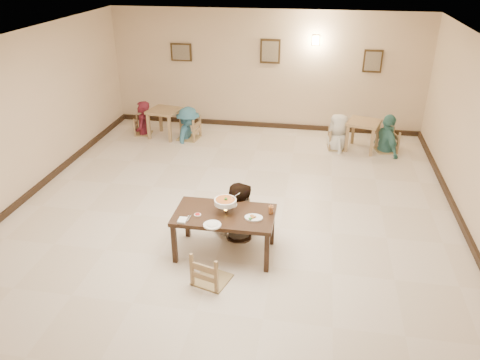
% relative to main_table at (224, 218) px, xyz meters
% --- Properties ---
extents(floor, '(10.00, 10.00, 0.00)m').
position_rel_main_table_xyz_m(floor, '(-0.11, 0.86, -0.63)').
color(floor, beige).
rests_on(floor, ground).
extents(ceiling, '(10.00, 10.00, 0.00)m').
position_rel_main_table_xyz_m(ceiling, '(-0.11, 0.86, 2.37)').
color(ceiling, white).
rests_on(ceiling, wall_back).
extents(wall_back, '(10.00, 0.00, 10.00)m').
position_rel_main_table_xyz_m(wall_back, '(-0.11, 5.86, 0.87)').
color(wall_back, beige).
rests_on(wall_back, floor).
extents(wall_left, '(0.00, 10.00, 10.00)m').
position_rel_main_table_xyz_m(wall_left, '(-4.11, 0.86, 0.87)').
color(wall_left, beige).
rests_on(wall_left, floor).
extents(baseboard_back, '(8.00, 0.06, 0.12)m').
position_rel_main_table_xyz_m(baseboard_back, '(-0.11, 5.83, -0.57)').
color(baseboard_back, black).
rests_on(baseboard_back, floor).
extents(baseboard_left, '(0.06, 10.00, 0.12)m').
position_rel_main_table_xyz_m(baseboard_left, '(-4.08, 0.86, -0.57)').
color(baseboard_left, black).
rests_on(baseboard_left, floor).
extents(baseboard_right, '(0.06, 10.00, 0.12)m').
position_rel_main_table_xyz_m(baseboard_right, '(3.86, 0.86, -0.57)').
color(baseboard_right, black).
rests_on(baseboard_right, floor).
extents(picture_a, '(0.55, 0.04, 0.45)m').
position_rel_main_table_xyz_m(picture_a, '(-2.31, 5.81, 1.27)').
color(picture_a, '#322311').
rests_on(picture_a, wall_back).
extents(picture_b, '(0.50, 0.04, 0.60)m').
position_rel_main_table_xyz_m(picture_b, '(-0.01, 5.81, 1.37)').
color(picture_b, '#322311').
rests_on(picture_b, wall_back).
extents(picture_c, '(0.45, 0.04, 0.55)m').
position_rel_main_table_xyz_m(picture_c, '(2.49, 5.81, 1.22)').
color(picture_c, '#322311').
rests_on(picture_c, wall_back).
extents(wall_sconce, '(0.16, 0.05, 0.22)m').
position_rel_main_table_xyz_m(wall_sconce, '(1.09, 5.82, 1.67)').
color(wall_sconce, '#FFD88C').
rests_on(wall_sconce, wall_back).
extents(main_table, '(1.52, 0.86, 0.71)m').
position_rel_main_table_xyz_m(main_table, '(0.00, 0.00, 0.00)').
color(main_table, '#321D10').
rests_on(main_table, floor).
extents(chair_far, '(0.42, 0.42, 0.90)m').
position_rel_main_table_xyz_m(chair_far, '(0.12, 0.72, -0.18)').
color(chair_far, tan).
rests_on(chair_far, floor).
extents(chair_near, '(0.47, 0.47, 1.00)m').
position_rel_main_table_xyz_m(chair_near, '(-0.05, -0.71, -0.13)').
color(chair_near, tan).
rests_on(chair_near, floor).
extents(main_diner, '(0.95, 0.77, 1.85)m').
position_rel_main_table_xyz_m(main_diner, '(0.09, 0.60, 0.30)').
color(main_diner, gray).
rests_on(main_diner, floor).
extents(curry_warmer, '(0.38, 0.34, 0.30)m').
position_rel_main_table_xyz_m(curry_warmer, '(0.01, 0.04, 0.26)').
color(curry_warmer, silver).
rests_on(curry_warmer, main_table).
extents(rice_plate_far, '(0.29, 0.29, 0.07)m').
position_rel_main_table_xyz_m(rice_plate_far, '(0.00, 0.25, 0.09)').
color(rice_plate_far, white).
rests_on(rice_plate_far, main_table).
extents(rice_plate_near, '(0.26, 0.26, 0.06)m').
position_rel_main_table_xyz_m(rice_plate_near, '(-0.10, -0.37, 0.09)').
color(rice_plate_near, white).
rests_on(rice_plate_near, main_table).
extents(fried_plate, '(0.27, 0.27, 0.06)m').
position_rel_main_table_xyz_m(fried_plate, '(0.46, -0.07, 0.10)').
color(fried_plate, white).
rests_on(fried_plate, main_table).
extents(chili_dish, '(0.10, 0.10, 0.02)m').
position_rel_main_table_xyz_m(chili_dish, '(-0.38, -0.12, 0.09)').
color(chili_dish, white).
rests_on(chili_dish, main_table).
extents(napkin_cutlery, '(0.15, 0.25, 0.03)m').
position_rel_main_table_xyz_m(napkin_cutlery, '(-0.56, -0.32, 0.09)').
color(napkin_cutlery, white).
rests_on(napkin_cutlery, main_table).
extents(drink_glass, '(0.07, 0.07, 0.14)m').
position_rel_main_table_xyz_m(drink_glass, '(0.69, 0.12, 0.15)').
color(drink_glass, white).
rests_on(drink_glass, main_table).
extents(bg_table_left, '(0.84, 0.84, 0.71)m').
position_rel_main_table_xyz_m(bg_table_left, '(-2.50, 4.70, -0.05)').
color(bg_table_left, '#A18057').
rests_on(bg_table_left, floor).
extents(bg_table_right, '(0.87, 0.87, 0.70)m').
position_rel_main_table_xyz_m(bg_table_right, '(2.35, 4.68, -0.06)').
color(bg_table_right, '#A18057').
rests_on(bg_table_right, floor).
extents(bg_chair_ll, '(0.41, 0.41, 0.86)m').
position_rel_main_table_xyz_m(bg_chair_ll, '(-3.11, 4.77, -0.20)').
color(bg_chair_ll, tan).
rests_on(bg_chair_ll, floor).
extents(bg_chair_lr, '(0.50, 0.50, 1.07)m').
position_rel_main_table_xyz_m(bg_chair_lr, '(-1.88, 4.67, -0.10)').
color(bg_chair_lr, tan).
rests_on(bg_chair_lr, floor).
extents(bg_chair_rl, '(0.43, 0.43, 0.91)m').
position_rel_main_table_xyz_m(bg_chair_rl, '(1.78, 4.65, -0.18)').
color(bg_chair_rl, tan).
rests_on(bg_chair_rl, floor).
extents(bg_chair_rr, '(0.46, 0.46, 0.97)m').
position_rel_main_table_xyz_m(bg_chair_rr, '(2.92, 4.69, -0.15)').
color(bg_chair_rr, tan).
rests_on(bg_chair_rr, floor).
extents(bg_diner_a, '(0.51, 0.69, 1.73)m').
position_rel_main_table_xyz_m(bg_diner_a, '(-3.11, 4.77, 0.23)').
color(bg_diner_a, maroon).
rests_on(bg_diner_a, floor).
extents(bg_diner_b, '(0.63, 1.06, 1.62)m').
position_rel_main_table_xyz_m(bg_diner_b, '(-1.88, 4.67, 0.18)').
color(bg_diner_b, teal).
rests_on(bg_diner_b, floor).
extents(bg_diner_c, '(0.69, 0.91, 1.69)m').
position_rel_main_table_xyz_m(bg_diner_c, '(1.78, 4.65, 0.22)').
color(bg_diner_c, silver).
rests_on(bg_diner_c, floor).
extents(bg_diner_d, '(0.80, 1.13, 1.78)m').
position_rel_main_table_xyz_m(bg_diner_d, '(2.92, 4.69, 0.26)').
color(bg_diner_d, teal).
rests_on(bg_diner_d, floor).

